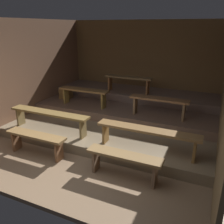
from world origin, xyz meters
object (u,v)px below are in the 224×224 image
Objects in this scene: bench_floor_right at (124,159)px; bench_middle_left at (84,93)px; bench_upper_center at (128,80)px; wooden_crate_middle at (66,93)px; bench_lower_right at (147,133)px; bench_floor_left at (36,139)px; bench_lower_left at (49,115)px; bench_middle_right at (159,102)px.

bench_floor_right is 0.94× the size of bench_middle_left.
bench_upper_center reaches higher than wooden_crate_middle.
bench_upper_center is (-1.33, 2.49, 0.43)m from bench_lower_right.
bench_lower_right is at bearing 18.32° from bench_floor_left.
bench_lower_left reaches higher than bench_floor_right.
bench_middle_right is 1.65m from bench_upper_center.
bench_floor_left is 3.37m from bench_upper_center.
bench_floor_right is 0.67× the size of bench_lower_left.
bench_floor_right is at bearing -40.56° from wooden_crate_middle.
bench_middle_right reaches higher than bench_floor_right.
bench_lower_left is 2.72m from bench_upper_center.
bench_upper_center is (1.02, 2.49, 0.43)m from bench_lower_left.
bench_floor_left is 1.95m from bench_floor_right.
bench_lower_right reaches higher than bench_floor_right.
bench_floor_left is 4.43× the size of wooden_crate_middle.
wooden_crate_middle reaches higher than bench_lower_right.
bench_upper_center reaches higher than bench_floor_left.
wooden_crate_middle reaches higher than bench_floor_right.
bench_middle_left is (0.12, 1.39, 0.21)m from bench_lower_left.
wooden_crate_middle is at bearing 113.43° from bench_lower_left.
bench_floor_right is 0.67× the size of bench_lower_right.
bench_floor_left is 2.70m from wooden_crate_middle.
bench_floor_right is 3.46m from bench_upper_center.
bench_lower_right is (0.20, 0.71, 0.24)m from bench_floor_right.
wooden_crate_middle is (-3.00, 0.40, -0.22)m from bench_middle_right.
bench_upper_center is at bearing 50.75° from bench_middle_left.
bench_middle_right reaches higher than wooden_crate_middle.
bench_floor_right is 3.86m from wooden_crate_middle.
bench_upper_center reaches higher than bench_floor_right.
bench_floor_left is 1.00× the size of bench_floor_right.
bench_lower_right is at bearing -32.01° from bench_middle_left.
bench_floor_left is at bearing -87.91° from bench_middle_left.
wooden_crate_middle is at bearing 111.25° from bench_floor_left.
bench_floor_right is 0.78m from bench_lower_right.
bench_lower_left is at bearing 105.49° from bench_floor_left.
bench_floor_right is 0.94× the size of bench_upper_center.
bench_floor_left is 2.96m from bench_middle_right.
bench_lower_right is 1.41× the size of bench_middle_left.
bench_lower_left is 1.41× the size of bench_middle_left.
bench_middle_left is at bearing 85.06° from bench_lower_left.
bench_upper_center is at bearing 109.47° from bench_floor_right.
bench_lower_left is (-0.20, 0.71, 0.24)m from bench_floor_left.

